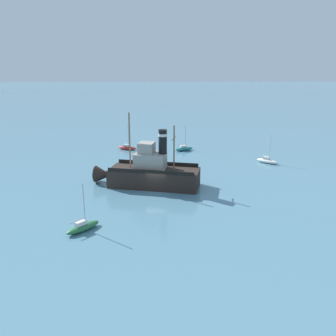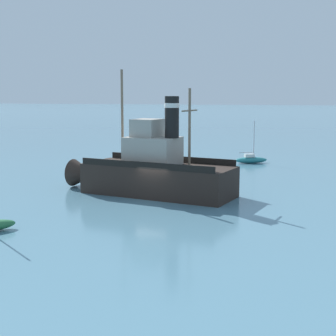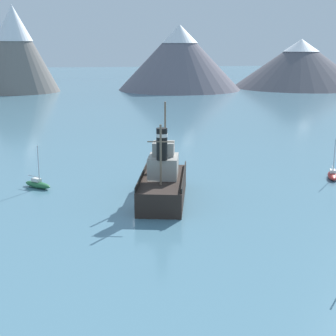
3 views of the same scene
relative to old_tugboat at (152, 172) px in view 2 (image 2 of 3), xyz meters
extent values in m
plane|color=teal|center=(-2.01, -0.77, -1.83)|extent=(600.00, 600.00, 0.00)
cube|color=#2D231E|center=(-0.14, -0.60, -0.63)|extent=(6.98, 12.68, 2.40)
cone|color=#2D231E|center=(1.48, 6.42, -0.63)|extent=(2.83, 2.87, 2.35)
cube|color=#9E998E|center=(-0.03, -0.11, 1.67)|extent=(3.82, 4.57, 2.20)
cube|color=#9E998E|center=(0.09, 0.38, 3.47)|extent=(2.59, 2.44, 1.40)
cylinder|color=black|center=(-0.41, -1.77, 4.37)|extent=(1.10, 1.10, 3.20)
cylinder|color=silver|center=(-0.41, -1.77, 5.27)|extent=(1.16, 1.16, 0.35)
cylinder|color=#75604C|center=(0.60, 2.62, 4.32)|extent=(0.20, 0.20, 7.50)
cylinder|color=#75604C|center=(-0.74, -3.23, 3.57)|extent=(0.20, 0.20, 6.00)
cylinder|color=#75604C|center=(-0.74, -3.23, 4.89)|extent=(2.56, 0.70, 0.12)
cube|color=black|center=(-2.24, -0.12, 0.82)|extent=(2.68, 11.14, 0.50)
cube|color=black|center=(1.96, -1.08, 0.82)|extent=(2.68, 11.14, 0.50)
ellipsoid|color=#B22823|center=(21.44, 4.84, -1.48)|extent=(2.43, 3.94, 0.70)
cube|color=silver|center=(21.51, 5.02, -0.95)|extent=(1.00, 1.26, 0.36)
cylinder|color=#B7B7BC|center=(21.32, 4.56, 0.97)|extent=(0.10, 0.10, 4.20)
cylinder|color=#B7B7BC|center=(21.66, 5.39, -0.58)|extent=(0.74, 1.70, 0.08)
ellipsoid|color=#23757A|center=(20.32, -6.08, -1.48)|extent=(2.55, 3.92, 0.70)
cube|color=silver|center=(20.24, -5.89, -0.95)|extent=(1.03, 1.27, 0.36)
cylinder|color=#B7B7BC|center=(20.44, -6.35, 0.97)|extent=(0.10, 0.10, 4.20)
cylinder|color=#B7B7BC|center=(20.07, -5.53, -0.58)|extent=(0.81, 1.68, 0.08)
camera|label=1|loc=(-45.82, -1.23, 14.07)|focal=38.00mm
camera|label=2|loc=(-38.91, -11.22, 6.26)|focal=55.00mm
camera|label=3|loc=(-7.78, -51.36, 14.21)|focal=55.00mm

